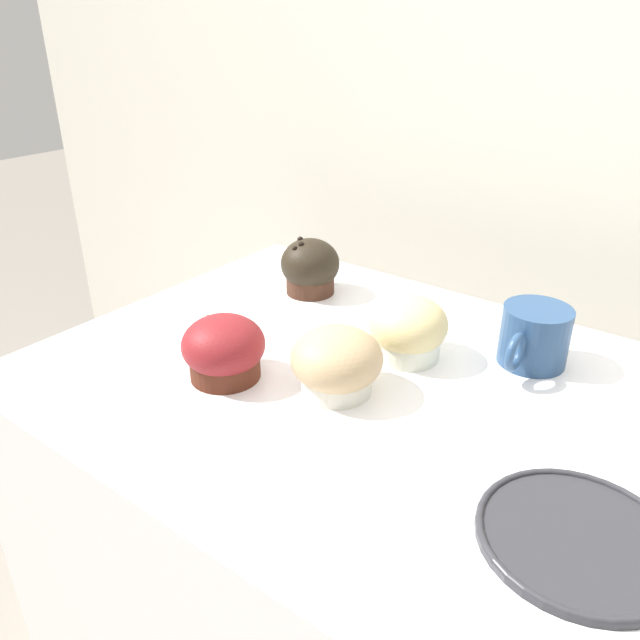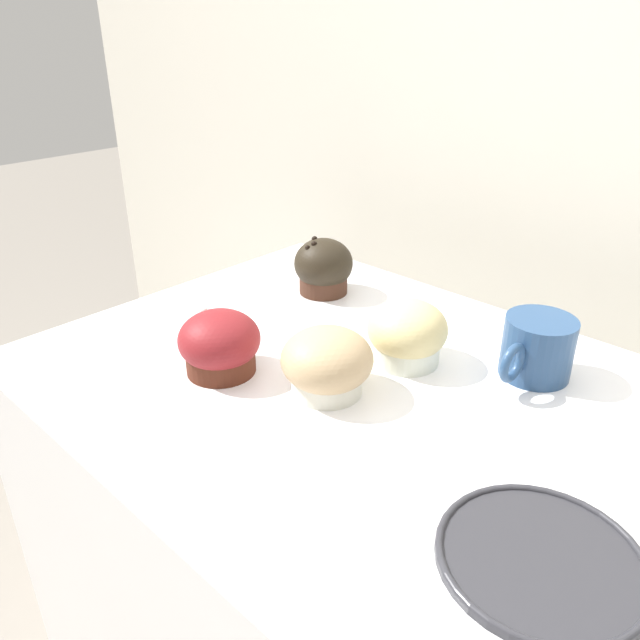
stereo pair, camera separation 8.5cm
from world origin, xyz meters
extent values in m
cube|color=beige|center=(0.00, 0.60, 0.90)|extent=(3.20, 0.10, 1.80)
cylinder|color=#42271B|center=(-0.30, 0.17, 0.94)|extent=(0.08, 0.08, 0.05)
ellipsoid|color=black|center=(-0.30, 0.17, 0.96)|extent=(0.10, 0.10, 0.08)
sphere|color=black|center=(-0.32, 0.17, 1.00)|extent=(0.01, 0.01, 0.01)
sphere|color=black|center=(-0.30, 0.16, 1.00)|extent=(0.01, 0.01, 0.01)
sphere|color=black|center=(-0.31, 0.15, 1.00)|extent=(0.01, 0.01, 0.01)
cylinder|color=#4F2316|center=(-0.22, -0.10, 0.94)|extent=(0.09, 0.09, 0.05)
ellipsoid|color=maroon|center=(-0.22, -0.10, 0.96)|extent=(0.11, 0.11, 0.07)
sphere|color=white|center=(-0.25, -0.10, 0.99)|extent=(0.01, 0.01, 0.01)
cylinder|color=white|center=(-0.06, 0.08, 0.94)|extent=(0.09, 0.09, 0.05)
ellipsoid|color=#DAC786|center=(-0.06, 0.08, 0.96)|extent=(0.11, 0.11, 0.08)
cylinder|color=silver|center=(-0.09, -0.04, 0.94)|extent=(0.09, 0.09, 0.05)
ellipsoid|color=tan|center=(-0.09, -0.04, 0.96)|extent=(0.11, 0.11, 0.07)
cylinder|color=navy|center=(0.08, 0.17, 0.95)|extent=(0.09, 0.09, 0.08)
torus|color=navy|center=(0.08, 0.11, 0.96)|extent=(0.01, 0.05, 0.05)
cylinder|color=black|center=(0.08, 0.17, 0.99)|extent=(0.08, 0.08, 0.01)
cylinder|color=#2D2D33|center=(0.22, -0.11, 0.92)|extent=(0.18, 0.18, 0.01)
torus|color=#2D2D33|center=(0.22, -0.11, 0.92)|extent=(0.18, 0.18, 0.01)
camera|label=1|loc=(0.29, -0.57, 1.34)|focal=35.00mm
camera|label=2|loc=(0.35, -0.52, 1.34)|focal=35.00mm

